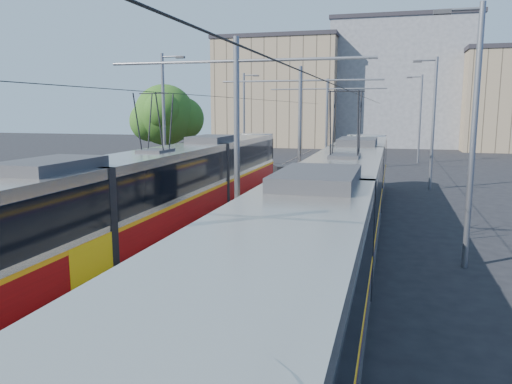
% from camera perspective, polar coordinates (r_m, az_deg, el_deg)
% --- Properties ---
extents(ground, '(160.00, 160.00, 0.00)m').
position_cam_1_polar(ground, '(10.95, -15.34, -17.58)').
color(ground, black).
rests_on(ground, ground).
extents(platform, '(4.00, 50.00, 0.30)m').
position_cam_1_polar(platform, '(26.28, 3.73, -1.02)').
color(platform, gray).
rests_on(platform, ground).
extents(tactile_strip_left, '(0.70, 50.00, 0.01)m').
position_cam_1_polar(tactile_strip_left, '(26.57, 0.67, -0.54)').
color(tactile_strip_left, gray).
rests_on(tactile_strip_left, platform).
extents(tactile_strip_right, '(0.70, 50.00, 0.01)m').
position_cam_1_polar(tactile_strip_right, '(26.01, 6.87, -0.83)').
color(tactile_strip_right, gray).
rests_on(tactile_strip_right, platform).
extents(rails, '(8.71, 70.00, 0.03)m').
position_cam_1_polar(rails, '(26.30, 3.73, -1.31)').
color(rails, gray).
rests_on(rails, ground).
extents(tram_left, '(2.43, 30.73, 5.50)m').
position_cam_1_polar(tram_left, '(19.72, -11.25, -0.10)').
color(tram_left, black).
rests_on(tram_left, ground).
extents(tram_right, '(2.43, 31.63, 5.50)m').
position_cam_1_polar(tram_right, '(17.36, 9.95, -0.85)').
color(tram_right, black).
rests_on(tram_right, ground).
extents(catenary, '(9.20, 70.00, 7.00)m').
position_cam_1_polar(catenary, '(23.06, 2.42, 8.47)').
color(catenary, slate).
rests_on(catenary, platform).
extents(street_lamps, '(15.18, 38.22, 8.00)m').
position_cam_1_polar(street_lamps, '(29.78, 5.38, 8.00)').
color(street_lamps, slate).
rests_on(street_lamps, ground).
extents(shelter, '(0.95, 1.13, 2.15)m').
position_cam_1_polar(shelter, '(22.29, 2.88, 0.43)').
color(shelter, black).
rests_on(shelter, platform).
extents(tree, '(4.53, 4.19, 6.59)m').
position_cam_1_polar(tree, '(34.88, -9.85, 8.55)').
color(tree, '#382314').
rests_on(tree, ground).
extents(building_left, '(16.32, 12.24, 14.33)m').
position_cam_1_polar(building_left, '(70.02, 2.82, 11.29)').
color(building_left, gray).
rests_on(building_left, ground).
extents(building_centre, '(18.36, 14.28, 16.59)m').
position_cam_1_polar(building_centre, '(72.41, 16.27, 11.76)').
color(building_centre, gray).
rests_on(building_centre, ground).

